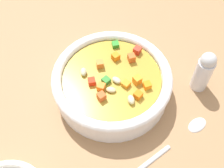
% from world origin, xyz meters
% --- Properties ---
extents(ground_plane, '(1.40, 1.40, 0.02)m').
position_xyz_m(ground_plane, '(0.00, 0.00, -0.01)').
color(ground_plane, '#9E754F').
extents(soup_bowl_main, '(0.21, 0.21, 0.06)m').
position_xyz_m(soup_bowl_main, '(-0.00, 0.00, 0.03)').
color(soup_bowl_main, white).
rests_on(soup_bowl_main, ground_plane).
extents(spoon, '(0.21, 0.03, 0.01)m').
position_xyz_m(spoon, '(0.00, 0.14, 0.00)').
color(spoon, silver).
rests_on(spoon, ground_plane).
extents(pepper_shaker, '(0.03, 0.03, 0.09)m').
position_xyz_m(pepper_shaker, '(-0.13, 0.10, 0.04)').
color(pepper_shaker, silver).
rests_on(pepper_shaker, ground_plane).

